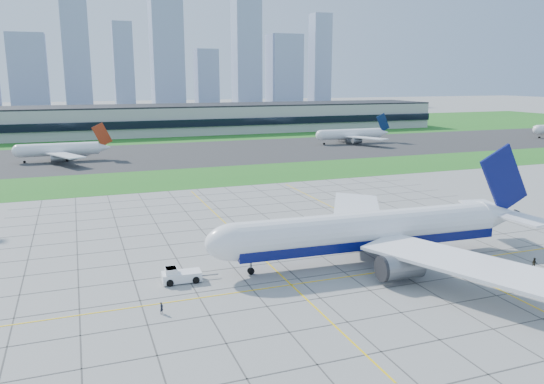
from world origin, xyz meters
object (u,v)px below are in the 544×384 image
object	(u,v)px
crew_near	(162,308)
distant_jet_2	(352,134)
airliner	(370,231)
distant_jet_1	(61,149)
crew_far	(534,263)
pushback_tug	(180,275)

from	to	relation	value
crew_near	distant_jet_2	size ratio (longest dim) A/B	0.04
airliner	distant_jet_2	distance (m)	167.71
crew_near	airliner	bearing A→B (deg)	-31.01
crew_near	distant_jet_2	bearing A→B (deg)	9.50
distant_jet_1	distant_jet_2	xyz separation A→B (m)	(128.78, 11.67, 0.00)
distant_jet_1	airliner	bearing A→B (deg)	-69.63
airliner	crew_near	bearing A→B (deg)	-164.07
airliner	crew_far	bearing A→B (deg)	-26.66
distant_jet_1	distant_jet_2	distance (m)	129.31
pushback_tug	distant_jet_2	distance (m)	183.61
pushback_tug	distant_jet_1	world-z (taller)	distant_jet_1
pushback_tug	crew_near	distance (m)	11.15
crew_near	distant_jet_2	distance (m)	194.45
pushback_tug	crew_near	bearing A→B (deg)	-110.35
crew_near	distant_jet_1	distance (m)	146.26
airliner	distant_jet_1	bearing A→B (deg)	112.87
crew_far	pushback_tug	bearing A→B (deg)	-151.59
airliner	crew_near	distance (m)	37.72
pushback_tug	crew_far	distance (m)	57.07
crew_far	distant_jet_2	bearing A→B (deg)	114.29
pushback_tug	crew_far	xyz separation A→B (m)	(55.21, -14.45, -0.13)
airliner	pushback_tug	bearing A→B (deg)	179.70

